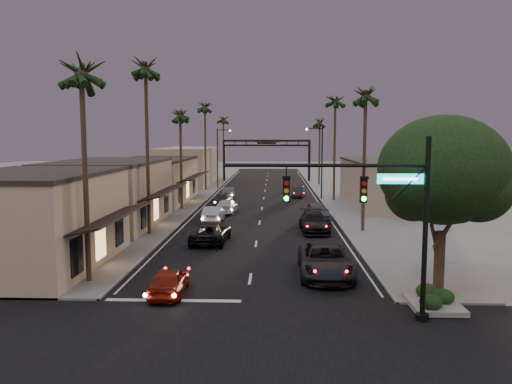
# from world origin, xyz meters

# --- Properties ---
(ground) EXTENTS (200.00, 200.00, 0.00)m
(ground) POSITION_xyz_m (0.00, 40.00, 0.00)
(ground) COLOR slate
(ground) RESTS_ON ground
(road) EXTENTS (14.00, 120.00, 0.02)m
(road) POSITION_xyz_m (0.00, 45.00, 0.00)
(road) COLOR black
(road) RESTS_ON ground
(cross_street) EXTENTS (80.00, 12.00, 0.02)m
(cross_street) POSITION_xyz_m (0.00, 0.00, 0.00)
(cross_street) COLOR black
(cross_street) RESTS_ON ground
(sidewalk_left) EXTENTS (5.00, 92.00, 0.12)m
(sidewalk_left) POSITION_xyz_m (-9.50, 52.00, 0.06)
(sidewalk_left) COLOR slate
(sidewalk_left) RESTS_ON ground
(sidewalk_right) EXTENTS (5.00, 92.00, 0.12)m
(sidewalk_right) POSITION_xyz_m (9.50, 52.00, 0.06)
(sidewalk_right) COLOR slate
(sidewalk_right) RESTS_ON ground
(storefront_near) EXTENTS (8.00, 12.00, 5.50)m
(storefront_near) POSITION_xyz_m (-13.00, 12.00, 2.75)
(storefront_near) COLOR tan
(storefront_near) RESTS_ON ground
(storefront_mid) EXTENTS (8.00, 14.00, 5.50)m
(storefront_mid) POSITION_xyz_m (-13.00, 26.00, 2.75)
(storefront_mid) COLOR gray
(storefront_mid) RESTS_ON ground
(storefront_far) EXTENTS (8.00, 16.00, 5.00)m
(storefront_far) POSITION_xyz_m (-13.00, 42.00, 2.50)
(storefront_far) COLOR tan
(storefront_far) RESTS_ON ground
(storefront_dist) EXTENTS (8.00, 20.00, 6.00)m
(storefront_dist) POSITION_xyz_m (-13.00, 65.00, 3.00)
(storefront_dist) COLOR gray
(storefront_dist) RESTS_ON ground
(building_right) EXTENTS (8.00, 18.00, 5.00)m
(building_right) POSITION_xyz_m (14.00, 40.00, 2.50)
(building_right) COLOR gray
(building_right) RESTS_ON ground
(traffic_signal) EXTENTS (8.51, 0.22, 7.80)m
(traffic_signal) POSITION_xyz_m (5.69, 4.00, 5.08)
(traffic_signal) COLOR black
(traffic_signal) RESTS_ON ground
(corner_tree) EXTENTS (6.20, 6.20, 8.80)m
(corner_tree) POSITION_xyz_m (9.48, 7.45, 5.98)
(corner_tree) COLOR #38281C
(corner_tree) RESTS_ON ground
(planter) EXTENTS (2.20, 2.60, 0.24)m
(planter) POSITION_xyz_m (8.60, 5.50, 0.00)
(planter) COLOR gray
(planter) RESTS_ON ground
(arch) EXTENTS (15.20, 0.40, 7.27)m
(arch) POSITION_xyz_m (0.00, 70.00, 5.53)
(arch) COLOR black
(arch) RESTS_ON ground
(streetlight_right) EXTENTS (2.13, 0.30, 9.00)m
(streetlight_right) POSITION_xyz_m (6.92, 45.00, 5.33)
(streetlight_right) COLOR black
(streetlight_right) RESTS_ON ground
(streetlight_left) EXTENTS (2.13, 0.30, 9.00)m
(streetlight_left) POSITION_xyz_m (-6.92, 58.00, 5.33)
(streetlight_left) COLOR black
(streetlight_left) RESTS_ON ground
(palm_la) EXTENTS (3.20, 3.20, 13.20)m
(palm_la) POSITION_xyz_m (-8.60, 9.00, 11.44)
(palm_la) COLOR #38281C
(palm_la) RESTS_ON ground
(palm_lb) EXTENTS (3.20, 3.20, 15.20)m
(palm_lb) POSITION_xyz_m (-8.60, 22.00, 13.39)
(palm_lb) COLOR #38281C
(palm_lb) RESTS_ON ground
(palm_lc) EXTENTS (3.20, 3.20, 12.20)m
(palm_lc) POSITION_xyz_m (-8.60, 36.00, 10.47)
(palm_lc) COLOR #38281C
(palm_lc) RESTS_ON ground
(palm_ld) EXTENTS (3.20, 3.20, 14.20)m
(palm_ld) POSITION_xyz_m (-8.60, 55.00, 12.42)
(palm_ld) COLOR #38281C
(palm_ld) RESTS_ON ground
(palm_ra) EXTENTS (3.20, 3.20, 13.20)m
(palm_ra) POSITION_xyz_m (8.60, 24.00, 11.44)
(palm_ra) COLOR #38281C
(palm_ra) RESTS_ON ground
(palm_rb) EXTENTS (3.20, 3.20, 14.20)m
(palm_rb) POSITION_xyz_m (8.60, 44.00, 12.42)
(palm_rb) COLOR #38281C
(palm_rb) RESTS_ON ground
(palm_rc) EXTENTS (3.20, 3.20, 12.20)m
(palm_rc) POSITION_xyz_m (8.60, 64.00, 10.47)
(palm_rc) COLOR #38281C
(palm_rc) RESTS_ON ground
(palm_far) EXTENTS (3.20, 3.20, 13.20)m
(palm_far) POSITION_xyz_m (-8.30, 78.00, 11.44)
(palm_far) COLOR #38281C
(palm_far) RESTS_ON ground
(oncoming_red) EXTENTS (1.68, 4.05, 1.37)m
(oncoming_red) POSITION_xyz_m (-3.88, 7.12, 0.69)
(oncoming_red) COLOR maroon
(oncoming_red) RESTS_ON ground
(oncoming_pickup) EXTENTS (2.74, 5.47, 1.49)m
(oncoming_pickup) POSITION_xyz_m (-3.35, 19.31, 0.74)
(oncoming_pickup) COLOR black
(oncoming_pickup) RESTS_ON ground
(oncoming_silver) EXTENTS (1.68, 4.54, 1.48)m
(oncoming_silver) POSITION_xyz_m (-4.21, 28.15, 0.74)
(oncoming_silver) COLOR #A7A8AD
(oncoming_silver) RESTS_ON ground
(oncoming_white) EXTENTS (2.32, 4.93, 1.39)m
(oncoming_white) POSITION_xyz_m (-3.52, 33.65, 0.69)
(oncoming_white) COLOR #BDBDBD
(oncoming_white) RESTS_ON ground
(oncoming_dgrey) EXTENTS (2.02, 4.50, 1.50)m
(oncoming_dgrey) POSITION_xyz_m (-4.40, 39.15, 0.75)
(oncoming_dgrey) COLOR black
(oncoming_dgrey) RESTS_ON ground
(oncoming_grey_far) EXTENTS (1.97, 4.28, 1.36)m
(oncoming_grey_far) POSITION_xyz_m (-4.54, 46.29, 0.68)
(oncoming_grey_far) COLOR #45454A
(oncoming_grey_far) RESTS_ON ground
(curbside_near) EXTENTS (3.01, 6.35, 1.75)m
(curbside_near) POSITION_xyz_m (4.19, 10.72, 0.88)
(curbside_near) COLOR black
(curbside_near) RESTS_ON ground
(curbside_black) EXTENTS (2.40, 5.57, 1.60)m
(curbside_black) POSITION_xyz_m (4.60, 23.80, 0.80)
(curbside_black) COLOR black
(curbside_black) RESTS_ON ground
(curbside_grey) EXTENTS (2.34, 5.15, 1.71)m
(curbside_grey) POSITION_xyz_m (5.31, 29.30, 0.86)
(curbside_grey) COLOR #47484C
(curbside_grey) RESTS_ON ground
(curbside_far) EXTENTS (1.89, 4.24, 1.35)m
(curbside_far) POSITION_xyz_m (4.42, 47.50, 0.68)
(curbside_far) COLOR black
(curbside_far) RESTS_ON ground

